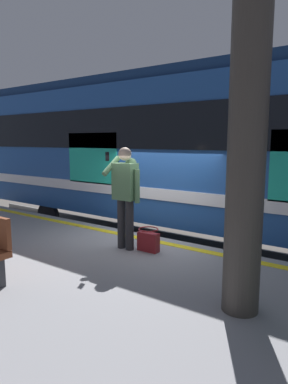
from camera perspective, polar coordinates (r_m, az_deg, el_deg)
name	(u,v)px	position (r m, az deg, el deg)	size (l,w,h in m)	color
ground_plane	(150,278)	(7.08, 0.95, -14.22)	(23.93, 23.93, 0.00)	#4C4742
platform	(60,300)	(5.34, -13.91, -17.11)	(13.78, 4.59, 0.90)	gray
safety_line	(141,238)	(6.55, -0.54, -7.72)	(13.51, 0.16, 0.01)	yellow
track_rail_near	(181,257)	(8.05, 6.17, -10.79)	(17.92, 0.08, 0.16)	slate
track_rail_far	(208,242)	(9.27, 10.61, -8.28)	(17.92, 0.08, 0.16)	slate
train_carriage	(214,148)	(8.05, 11.63, 7.28)	(13.95, 2.94, 4.09)	#1E478C
passenger	(126,190)	(5.75, -3.09, 0.38)	(0.57, 0.55, 1.73)	#262628
handbag	(148,240)	(5.78, 0.73, -8.07)	(0.37, 0.34, 0.39)	maroon
station_column	(247,145)	(3.67, 16.79, 7.45)	(0.39, 0.39, 3.58)	#38332D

